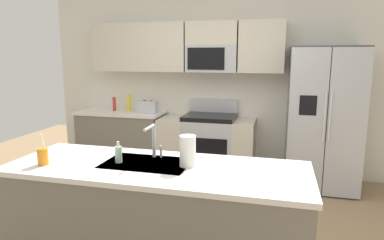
{
  "coord_description": "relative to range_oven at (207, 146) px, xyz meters",
  "views": [
    {
      "loc": [
        0.91,
        -2.91,
        1.74
      ],
      "look_at": [
        0.0,
        0.6,
        1.05
      ],
      "focal_mm": 32.05,
      "sensor_mm": 36.0,
      "label": 1
    }
  ],
  "objects": [
    {
      "name": "ground_plane",
      "position": [
        0.08,
        -1.8,
        -0.44
      ],
      "size": [
        9.0,
        9.0,
        0.0
      ],
      "primitive_type": "plane",
      "color": "#997A56",
      "rests_on": "ground"
    },
    {
      "name": "kitchen_wall_unit",
      "position": [
        -0.06,
        0.28,
        1.03
      ],
      "size": [
        5.2,
        0.43,
        2.6
      ],
      "color": "silver",
      "rests_on": "ground"
    },
    {
      "name": "back_counter",
      "position": [
        -1.34,
        -0.0,
        0.01
      ],
      "size": [
        1.3,
        0.63,
        0.9
      ],
      "color": "slate",
      "rests_on": "ground"
    },
    {
      "name": "range_oven",
      "position": [
        0.0,
        0.0,
        0.0
      ],
      "size": [
        1.36,
        0.61,
        1.1
      ],
      "color": "#B7BABF",
      "rests_on": "ground"
    },
    {
      "name": "refrigerator",
      "position": [
        1.55,
        -0.07,
        0.48
      ],
      "size": [
        0.9,
        0.76,
        1.85
      ],
      "color": "#4C4F54",
      "rests_on": "ground"
    },
    {
      "name": "island_counter",
      "position": [
        0.09,
        -2.34,
        0.01
      ],
      "size": [
        2.33,
        0.84,
        0.9
      ],
      "color": "slate",
      "rests_on": "ground"
    },
    {
      "name": "toaster",
      "position": [
        -0.88,
        -0.05,
        0.55
      ],
      "size": [
        0.28,
        0.16,
        0.18
      ],
      "color": "#B7BABF",
      "rests_on": "back_counter"
    },
    {
      "name": "pepper_mill",
      "position": [
        -1.45,
        -0.0,
        0.56
      ],
      "size": [
        0.05,
        0.05,
        0.21
      ],
      "primitive_type": "cylinder",
      "color": "#B2332D",
      "rests_on": "back_counter"
    },
    {
      "name": "bottle_yellow",
      "position": [
        -1.23,
        0.03,
        0.58
      ],
      "size": [
        0.06,
        0.06,
        0.25
      ],
      "primitive_type": "cylinder",
      "color": "yellow",
      "rests_on": "back_counter"
    },
    {
      "name": "sink_faucet",
      "position": [
        -0.0,
        -2.15,
        0.62
      ],
      "size": [
        0.08,
        0.21,
        0.28
      ],
      "color": "#B7BABF",
      "rests_on": "island_counter"
    },
    {
      "name": "drink_cup_orange",
      "position": [
        -0.77,
        -2.53,
        0.52
      ],
      "size": [
        0.08,
        0.08,
        0.25
      ],
      "color": "orange",
      "rests_on": "island_counter"
    },
    {
      "name": "soap_dispenser",
      "position": [
        -0.23,
        -2.33,
        0.53
      ],
      "size": [
        0.06,
        0.06,
        0.17
      ],
      "color": "#A5D8B2",
      "rests_on": "island_counter"
    },
    {
      "name": "paper_towel_roll",
      "position": [
        0.33,
        -2.28,
        0.58
      ],
      "size": [
        0.12,
        0.12,
        0.24
      ],
      "primitive_type": "cylinder",
      "color": "white",
      "rests_on": "island_counter"
    }
  ]
}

